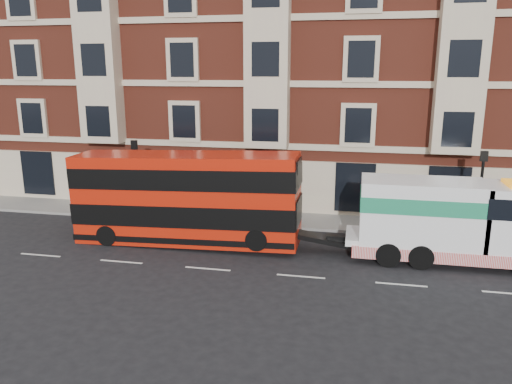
# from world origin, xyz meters

# --- Properties ---
(ground) EXTENTS (120.00, 120.00, 0.00)m
(ground) POSITION_xyz_m (0.00, 0.00, 0.00)
(ground) COLOR black
(ground) RESTS_ON ground
(sidewalk) EXTENTS (90.00, 3.00, 0.15)m
(sidewalk) POSITION_xyz_m (0.00, 7.50, 0.07)
(sidewalk) COLOR slate
(sidewalk) RESTS_ON ground
(victorian_terrace) EXTENTS (45.00, 12.00, 20.40)m
(victorian_terrace) POSITION_xyz_m (0.50, 15.00, 10.07)
(victorian_terrace) COLOR maroon
(victorian_terrace) RESTS_ON ground
(lamp_post_west) EXTENTS (0.35, 0.15, 4.35)m
(lamp_post_west) POSITION_xyz_m (-6.00, 6.20, 2.68)
(lamp_post_west) COLOR black
(lamp_post_west) RESTS_ON sidewalk
(lamp_post_east) EXTENTS (0.35, 0.15, 4.35)m
(lamp_post_east) POSITION_xyz_m (12.00, 6.20, 2.68)
(lamp_post_east) COLOR black
(lamp_post_east) RESTS_ON sidewalk
(double_decker_bus) EXTENTS (10.89, 2.50, 4.41)m
(double_decker_bus) POSITION_xyz_m (-1.93, 2.95, 2.34)
(double_decker_bus) COLOR red
(double_decker_bus) RESTS_ON ground
(tow_truck) EXTENTS (8.72, 2.58, 3.63)m
(tow_truck) POSITION_xyz_m (10.13, 2.95, 1.93)
(tow_truck) COLOR white
(tow_truck) RESTS_ON ground
(pedestrian) EXTENTS (0.63, 0.50, 1.49)m
(pedestrian) POSITION_xyz_m (-8.49, 7.36, 0.90)
(pedestrian) COLOR black
(pedestrian) RESTS_ON sidewalk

